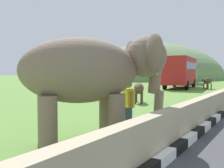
% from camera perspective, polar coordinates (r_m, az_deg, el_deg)
% --- Properties ---
extents(barrier_parapet, '(28.00, 0.36, 1.00)m').
position_cam_1_polar(barrier_parapet, '(6.64, 12.27, -9.77)').
color(barrier_parapet, tan).
rests_on(barrier_parapet, ground_plane).
extents(elephant, '(3.90, 3.74, 2.93)m').
position_cam_1_polar(elephant, '(6.83, -4.04, 2.60)').
color(elephant, '#7B6656').
rests_on(elephant, ground_plane).
extents(person_handler, '(0.45, 0.56, 1.66)m').
position_cam_1_polar(person_handler, '(8.12, 3.67, -4.36)').
color(person_handler, navy).
rests_on(person_handler, ground_plane).
extents(bus_red, '(8.26, 3.53, 3.50)m').
position_cam_1_polar(bus_red, '(30.47, 14.82, 3.00)').
color(bus_red, '#B21E1E').
rests_on(bus_red, ground_plane).
extents(bus_white, '(10.30, 4.33, 3.50)m').
position_cam_1_polar(bus_white, '(42.17, 15.99, 2.92)').
color(bus_white, silver).
rests_on(bus_white, ground_plane).
extents(cow_near, '(1.90, 1.14, 1.23)m').
position_cam_1_polar(cow_near, '(15.80, 5.95, -1.06)').
color(cow_near, '#473323').
rests_on(cow_near, ground_plane).
extents(cow_mid, '(1.93, 0.99, 1.23)m').
position_cam_1_polar(cow_mid, '(29.75, 20.31, 0.60)').
color(cow_mid, '#473323').
rests_on(cow_mid, ground_plane).
extents(hill_east, '(39.64, 31.71, 17.18)m').
position_cam_1_polar(hill_east, '(64.23, 9.50, 1.07)').
color(hill_east, '#637F52').
rests_on(hill_east, ground_plane).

